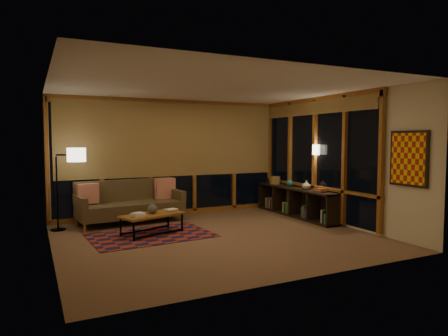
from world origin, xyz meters
name	(u,v)px	position (x,y,z in m)	size (l,w,h in m)	color
floor	(216,237)	(0.00, 0.00, 0.00)	(5.50, 5.00, 0.01)	brown
ceiling	(216,87)	(0.00, 0.00, 2.70)	(5.50, 5.00, 0.01)	silver
walls	(216,163)	(0.00, 0.00, 1.35)	(5.51, 5.01, 2.70)	beige
window_wall_back	(173,158)	(0.00, 2.43, 1.35)	(5.30, 0.16, 2.60)	brown
window_wall_right	(314,159)	(2.68, 0.60, 1.35)	(0.16, 3.70, 2.60)	brown
wall_art	(408,159)	(2.71, -1.85, 1.45)	(0.06, 0.74, 0.94)	red
wall_sconce	(316,150)	(2.62, 0.45, 1.55)	(0.12, 0.18, 0.22)	#ECE3C3
sofa	(131,202)	(-1.12, 1.90, 0.44)	(2.17, 0.88, 0.89)	#4A3B20
pillow_left	(88,195)	(-1.97, 1.94, 0.65)	(0.41, 0.14, 0.41)	red
pillow_right	(165,188)	(-0.29, 2.12, 0.67)	(0.45, 0.15, 0.45)	red
area_rug	(151,235)	(-1.05, 0.60, 0.01)	(2.17, 1.44, 0.01)	#A7311B
coffee_table	(152,224)	(-1.00, 0.69, 0.19)	(1.16, 0.53, 0.39)	brown
book_stack_a	(138,215)	(-1.30, 0.56, 0.42)	(0.22, 0.17, 0.06)	white
book_stack_b	(171,210)	(-0.59, 0.82, 0.41)	(0.22, 0.17, 0.04)	white
ceramic_pot	(153,209)	(-0.97, 0.73, 0.48)	(0.18, 0.18, 0.18)	#2A2A2A
floor_lamp	(57,189)	(-2.56, 1.84, 0.81)	(0.54, 0.35, 1.62)	black
bookshelf	(295,202)	(2.49, 1.00, 0.33)	(0.40, 2.66, 0.66)	#35281D
basket	(275,180)	(2.47, 1.84, 0.76)	(0.26, 0.26, 0.19)	olive
teal_bowl	(290,183)	(2.49, 1.24, 0.75)	(0.17, 0.17, 0.17)	#227065
vase	(306,185)	(2.49, 0.61, 0.77)	(0.19, 0.19, 0.20)	#C3B396
shelf_book_stack	(320,190)	(2.49, 0.14, 0.70)	(0.17, 0.24, 0.07)	white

